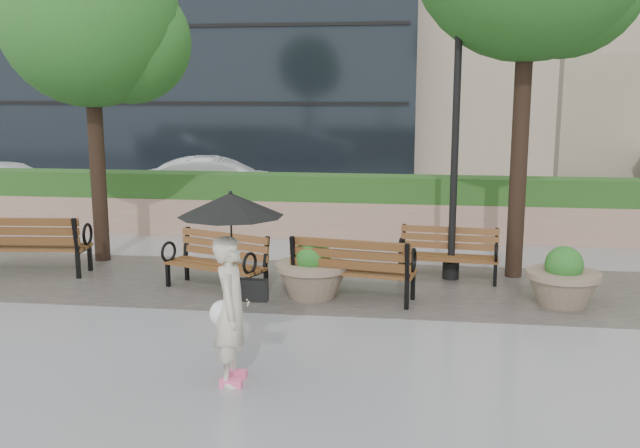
# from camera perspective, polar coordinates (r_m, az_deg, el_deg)

# --- Properties ---
(ground) EXTENTS (100.00, 100.00, 0.00)m
(ground) POSITION_cam_1_polar(r_m,az_deg,el_deg) (8.82, 0.08, -10.21)
(ground) COLOR gray
(ground) RESTS_ON ground
(cobble_strip) EXTENTS (28.00, 3.20, 0.01)m
(cobble_strip) POSITION_cam_1_polar(r_m,az_deg,el_deg) (11.66, 2.07, -4.98)
(cobble_strip) COLOR #383330
(cobble_strip) RESTS_ON ground
(hedge_wall) EXTENTS (24.00, 0.80, 1.35)m
(hedge_wall) POSITION_cam_1_polar(r_m,az_deg,el_deg) (15.41, 3.59, 1.37)
(hedge_wall) COLOR tan
(hedge_wall) RESTS_ON ground
(asphalt_street) EXTENTS (40.00, 7.00, 0.00)m
(asphalt_street) POSITION_cam_1_polar(r_m,az_deg,el_deg) (19.46, 4.45, 1.31)
(asphalt_street) COLOR black
(asphalt_street) RESTS_ON ground
(bench_0) EXTENTS (2.00, 0.93, 1.04)m
(bench_0) POSITION_cam_1_polar(r_m,az_deg,el_deg) (13.30, -22.08, -2.45)
(bench_0) COLOR brown
(bench_0) RESTS_ON ground
(bench_1) EXTENTS (1.79, 1.24, 0.90)m
(bench_1) POSITION_cam_1_polar(r_m,az_deg,el_deg) (11.48, -8.29, -3.97)
(bench_1) COLOR brown
(bench_1) RESTS_ON ground
(bench_2) EXTENTS (1.92, 1.02, 0.98)m
(bench_2) POSITION_cam_1_polar(r_m,az_deg,el_deg) (10.84, 2.67, -4.61)
(bench_2) COLOR brown
(bench_2) RESTS_ON ground
(bench_3) EXTENTS (1.69, 0.81, 0.88)m
(bench_3) POSITION_cam_1_polar(r_m,az_deg,el_deg) (12.13, 10.19, -3.27)
(bench_3) COLOR brown
(bench_3) RESTS_ON ground
(planter_left) EXTENTS (1.12, 1.12, 0.94)m
(planter_left) POSITION_cam_1_polar(r_m,az_deg,el_deg) (10.95, -0.62, -4.04)
(planter_left) COLOR #7F6B56
(planter_left) RESTS_ON ground
(planter_right) EXTENTS (1.07, 1.07, 0.90)m
(planter_right) POSITION_cam_1_polar(r_m,az_deg,el_deg) (11.13, 18.86, -4.46)
(planter_right) COLOR #7F6B56
(planter_right) RESTS_ON ground
(lamppost) EXTENTS (0.28, 0.28, 4.31)m
(lamppost) POSITION_cam_1_polar(r_m,az_deg,el_deg) (11.95, 10.70, 4.52)
(lamppost) COLOR black
(lamppost) RESTS_ON ground
(tree_0) EXTENTS (3.30, 3.18, 6.01)m
(tree_0) POSITION_cam_1_polar(r_m,az_deg,el_deg) (13.71, -17.23, 15.01)
(tree_0) COLOR black
(tree_0) RESTS_ON ground
(car_left) EXTENTS (4.16, 1.71, 1.21)m
(car_left) POSITION_cam_1_polar(r_m,az_deg,el_deg) (21.32, -23.55, 2.90)
(car_left) COLOR white
(car_left) RESTS_ON ground
(car_right) EXTENTS (4.58, 2.41, 1.44)m
(car_right) POSITION_cam_1_polar(r_m,az_deg,el_deg) (18.78, -8.09, 3.11)
(car_right) COLOR white
(car_right) RESTS_ON ground
(pedestrian) EXTENTS (1.13, 1.13, 2.08)m
(pedestrian) POSITION_cam_1_polar(r_m,az_deg,el_deg) (7.66, -7.10, -3.61)
(pedestrian) COLOR beige
(pedestrian) RESTS_ON ground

